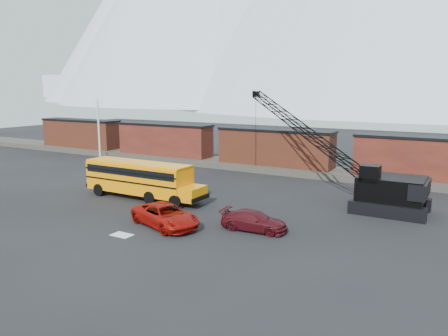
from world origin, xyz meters
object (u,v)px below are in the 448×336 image
object	(u,v)px
red_pickup	(165,215)
maroon_suv	(254,221)
crawler_crane	(304,130)
school_bus	(141,178)

from	to	relation	value
red_pickup	maroon_suv	world-z (taller)	red_pickup
maroon_suv	crawler_crane	size ratio (longest dim) A/B	0.23
red_pickup	maroon_suv	xyz separation A→B (m)	(5.69, 2.33, -0.12)
school_bus	crawler_crane	size ratio (longest dim) A/B	0.59
maroon_suv	school_bus	bearing A→B (deg)	72.27
red_pickup	crawler_crane	size ratio (longest dim) A/B	0.29
maroon_suv	crawler_crane	distance (m)	15.01
crawler_crane	red_pickup	bearing A→B (deg)	-103.55
maroon_suv	crawler_crane	bearing A→B (deg)	2.53
school_bus	crawler_crane	xyz separation A→B (m)	(10.55, 11.19, 3.76)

